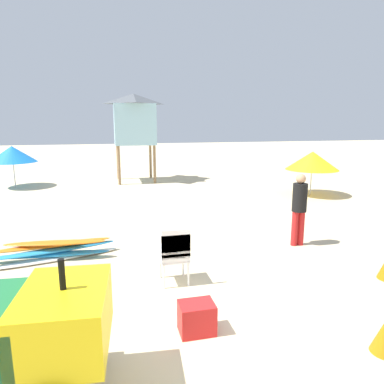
{
  "coord_description": "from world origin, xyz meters",
  "views": [
    {
      "loc": [
        -1.22,
        -3.95,
        2.76
      ],
      "look_at": [
        0.67,
        3.95,
        1.09
      ],
      "focal_mm": 32.53,
      "sensor_mm": 36.0,
      "label": 1
    }
  ],
  "objects": [
    {
      "name": "stacked_plastic_chairs",
      "position": [
        -0.22,
        1.51,
        0.6
      ],
      "size": [
        0.48,
        0.48,
        1.02
      ],
      "color": "white",
      "rests_on": "ground"
    },
    {
      "name": "ground",
      "position": [
        0.0,
        0.0,
        0.0
      ],
      "size": [
        80.0,
        80.0,
        0.0
      ],
      "primitive_type": "plane",
      "color": "beige"
    },
    {
      "name": "lifeguard_near_center",
      "position": [
        2.83,
        2.77,
        0.93
      ],
      "size": [
        0.32,
        0.32,
        1.63
      ],
      "color": "red",
      "rests_on": "ground"
    },
    {
      "name": "cooler_box",
      "position": [
        -0.2,
        0.08,
        0.21
      ],
      "size": [
        0.46,
        0.36,
        0.41
      ],
      "primitive_type": "cube",
      "color": "red",
      "rests_on": "ground"
    },
    {
      "name": "lifeguard_tower",
      "position": [
        -0.04,
        12.27,
        2.84
      ],
      "size": [
        1.98,
        1.98,
        3.96
      ],
      "color": "olive",
      "rests_on": "ground"
    },
    {
      "name": "beach_umbrella_left",
      "position": [
        -5.15,
        11.9,
        1.4
      ],
      "size": [
        1.94,
        1.94,
        1.74
      ],
      "color": "beige",
      "rests_on": "ground"
    },
    {
      "name": "beach_umbrella_mid",
      "position": [
        6.13,
        7.55,
        1.31
      ],
      "size": [
        1.94,
        1.94,
        1.65
      ],
      "color": "beige",
      "rests_on": "ground"
    },
    {
      "name": "surfboard_pile",
      "position": [
        -2.41,
        3.15,
        0.19
      ],
      "size": [
        2.54,
        0.89,
        0.4
      ],
      "color": "white",
      "rests_on": "ground"
    }
  ]
}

